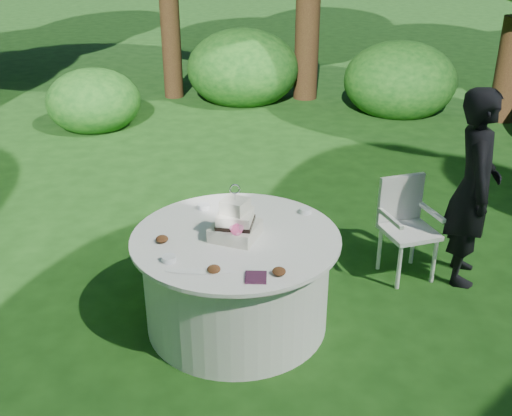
# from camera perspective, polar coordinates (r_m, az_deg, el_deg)

# --- Properties ---
(ground) EXTENTS (80.00, 80.00, 0.00)m
(ground) POSITION_cam_1_polar(r_m,az_deg,el_deg) (4.84, -1.81, -10.74)
(ground) COLOR #15390F
(ground) RESTS_ON ground
(napkins) EXTENTS (0.14, 0.14, 0.02)m
(napkins) POSITION_cam_1_polar(r_m,az_deg,el_deg) (3.91, -0.01, -6.62)
(napkins) COLOR #411C34
(napkins) RESTS_ON table
(feather_plume) EXTENTS (0.48, 0.07, 0.01)m
(feather_plume) POSITION_cam_1_polar(r_m,az_deg,el_deg) (4.00, -5.33, -6.02)
(feather_plume) COLOR white
(feather_plume) RESTS_ON table
(guest) EXTENTS (0.53, 0.70, 1.71)m
(guest) POSITION_cam_1_polar(r_m,az_deg,el_deg) (5.34, 20.03, 1.81)
(guest) COLOR black
(guest) RESTS_ON ground
(table) EXTENTS (1.56, 1.56, 0.77)m
(table) POSITION_cam_1_polar(r_m,az_deg,el_deg) (4.62, -1.87, -6.84)
(table) COLOR silver
(table) RESTS_ON ground
(cake) EXTENTS (0.41, 0.41, 0.43)m
(cake) POSITION_cam_1_polar(r_m,az_deg,el_deg) (4.36, -1.98, -1.48)
(cake) COLOR silver
(cake) RESTS_ON table
(chair) EXTENTS (0.54, 0.54, 0.89)m
(chair) POSITION_cam_1_polar(r_m,az_deg,el_deg) (5.39, 14.04, -1.09)
(chair) COLOR white
(chair) RESTS_ON ground
(votives) EXTENTS (1.07, 0.94, 0.04)m
(votives) POSITION_cam_1_polar(r_m,az_deg,el_deg) (4.57, -2.60, -1.48)
(votives) COLOR white
(votives) RESTS_ON table
(petal_cups) EXTENTS (0.93, 0.51, 0.05)m
(petal_cups) POSITION_cam_1_polar(r_m,az_deg,el_deg) (4.09, -3.79, -4.88)
(petal_cups) COLOR #562D16
(petal_cups) RESTS_ON table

